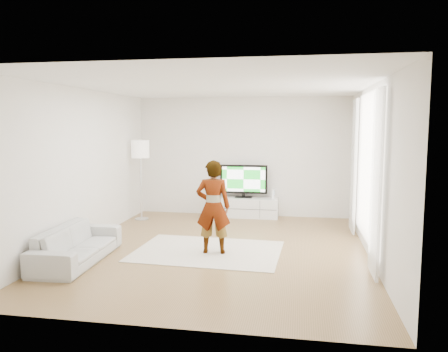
% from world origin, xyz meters
% --- Properties ---
extents(floor, '(6.00, 6.00, 0.00)m').
position_xyz_m(floor, '(0.00, 0.00, 0.00)').
color(floor, olive).
rests_on(floor, ground).
extents(ceiling, '(6.00, 6.00, 0.00)m').
position_xyz_m(ceiling, '(0.00, 0.00, 2.80)').
color(ceiling, white).
rests_on(ceiling, wall_back).
extents(wall_left, '(0.02, 6.00, 2.80)m').
position_xyz_m(wall_left, '(-2.50, 0.00, 1.40)').
color(wall_left, silver).
rests_on(wall_left, floor).
extents(wall_right, '(0.02, 6.00, 2.80)m').
position_xyz_m(wall_right, '(2.50, 0.00, 1.40)').
color(wall_right, silver).
rests_on(wall_right, floor).
extents(wall_back, '(5.00, 0.02, 2.80)m').
position_xyz_m(wall_back, '(0.00, 3.00, 1.40)').
color(wall_back, silver).
rests_on(wall_back, floor).
extents(wall_front, '(5.00, 0.02, 2.80)m').
position_xyz_m(wall_front, '(0.00, -3.00, 1.40)').
color(wall_front, silver).
rests_on(wall_front, floor).
extents(window, '(0.01, 2.60, 2.50)m').
position_xyz_m(window, '(2.48, 0.30, 1.45)').
color(window, white).
rests_on(window, wall_right).
extents(curtain_near, '(0.04, 0.70, 2.60)m').
position_xyz_m(curtain_near, '(2.40, -1.00, 1.35)').
color(curtain_near, white).
rests_on(curtain_near, floor).
extents(curtain_far, '(0.04, 0.70, 2.60)m').
position_xyz_m(curtain_far, '(2.40, 1.60, 1.35)').
color(curtain_far, white).
rests_on(curtain_far, floor).
extents(media_console, '(1.63, 0.46, 0.46)m').
position_xyz_m(media_console, '(0.06, 2.76, 0.23)').
color(media_console, silver).
rests_on(media_console, floor).
extents(television, '(1.11, 0.22, 0.77)m').
position_xyz_m(television, '(0.06, 2.79, 0.88)').
color(television, black).
rests_on(television, media_console).
extents(game_console, '(0.09, 0.18, 0.23)m').
position_xyz_m(game_console, '(0.77, 2.76, 0.57)').
color(game_console, white).
rests_on(game_console, media_console).
extents(potted_plant, '(0.29, 0.29, 0.41)m').
position_xyz_m(potted_plant, '(-0.63, 2.77, 0.66)').
color(potted_plant, '#3F7238').
rests_on(potted_plant, media_console).
extents(rug, '(2.53, 1.87, 0.01)m').
position_xyz_m(rug, '(-0.17, -0.15, 0.01)').
color(rug, beige).
rests_on(rug, floor).
extents(player, '(0.61, 0.44, 1.57)m').
position_xyz_m(player, '(-0.06, -0.23, 0.80)').
color(player, '#334772').
rests_on(player, rug).
extents(sofa, '(0.82, 1.93, 0.55)m').
position_xyz_m(sofa, '(-2.09, -1.04, 0.28)').
color(sofa, '#AAAAA5').
rests_on(sofa, floor).
extents(floor_lamp, '(0.40, 0.40, 1.81)m').
position_xyz_m(floor_lamp, '(-2.20, 2.10, 1.53)').
color(floor_lamp, silver).
rests_on(floor_lamp, floor).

